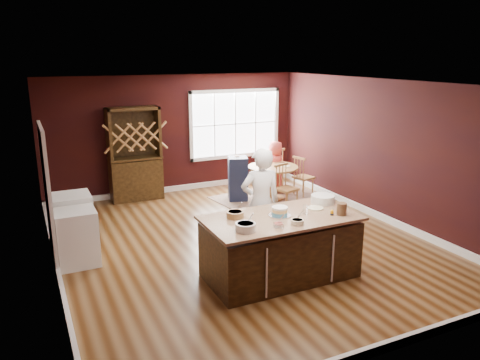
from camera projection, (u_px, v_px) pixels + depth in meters
name	position (u px, v px, depth m)	size (l,w,h in m)	color
room_shell	(241.00, 166.00, 7.75)	(7.00, 7.00, 7.00)	brown
window	(235.00, 124.00, 11.35)	(2.36, 0.10, 1.66)	white
doorway	(48.00, 198.00, 7.13)	(0.08, 1.26, 2.13)	white
kitchen_island	(280.00, 248.00, 6.74)	(2.19, 1.15, 0.92)	black
dining_table	(273.00, 176.00, 10.35)	(1.12, 1.12, 0.75)	brown
baker	(261.00, 203.00, 7.34)	(0.64, 0.42, 1.76)	white
layer_cake	(280.00, 211.00, 6.63)	(0.32, 0.32, 0.13)	white
bowl_blue	(246.00, 227.00, 6.07)	(0.27, 0.27, 0.10)	silver
bowl_yellow	(235.00, 214.00, 6.56)	(0.24, 0.24, 0.09)	olive
bowl_pink	(279.00, 225.00, 6.22)	(0.15, 0.15, 0.05)	white
bowl_olive	(297.00, 222.00, 6.31)	(0.18, 0.18, 0.07)	beige
drinking_glass	(305.00, 209.00, 6.71)	(0.07, 0.07, 0.14)	white
dinner_plate	(315.00, 208.00, 6.95)	(0.24, 0.24, 0.02)	beige
white_tub	(323.00, 199.00, 7.21)	(0.36, 0.36, 0.12)	silver
stoneware_crock	(342.00, 209.00, 6.66)	(0.15, 0.15, 0.17)	#4C3622
toy_figurine	(332.00, 213.00, 6.65)	(0.05, 0.05, 0.08)	#FFA603
rug	(272.00, 198.00, 10.49)	(2.34, 1.81, 0.01)	brown
chair_east	(304.00, 175.00, 10.64)	(0.39, 0.37, 0.93)	brown
chair_south	(287.00, 187.00, 9.68)	(0.40, 0.38, 0.96)	brown
chair_north	(273.00, 168.00, 11.19)	(0.42, 0.40, 1.01)	brown
seated_woman	(275.00, 167.00, 10.88)	(0.59, 0.38, 1.21)	#CD453D
high_chair	(238.00, 178.00, 10.29)	(0.41, 0.41, 1.01)	black
toddler	(235.00, 164.00, 10.27)	(0.18, 0.14, 0.26)	#8CA5BF
table_plate	(286.00, 166.00, 10.27)	(0.21, 0.21, 0.02)	beige
table_cup	(263.00, 164.00, 10.30)	(0.13, 0.13, 0.10)	silver
hutch	(135.00, 154.00, 10.21)	(1.12, 0.47, 2.05)	#442E19
washer	(77.00, 237.00, 7.14)	(0.60, 0.58, 0.87)	white
dryer	(72.00, 222.00, 7.69)	(0.64, 0.62, 0.94)	white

